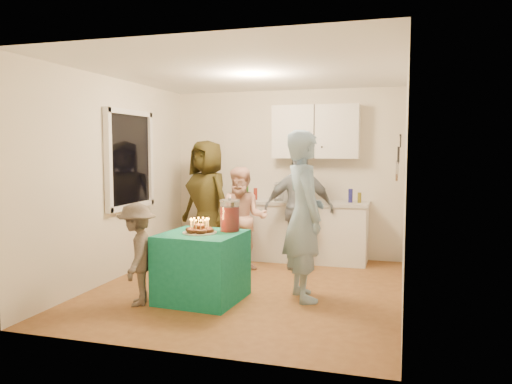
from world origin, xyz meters
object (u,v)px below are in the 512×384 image
(microwave, at_px, (292,192))
(woman_back_right, at_px, (299,209))
(counter, at_px, (294,232))
(punch_jar, at_px, (230,216))
(woman_back_center, at_px, (243,219))
(man_birthday, at_px, (304,215))
(woman_back_left, at_px, (207,201))
(party_table, at_px, (202,267))
(child_near_left, at_px, (137,254))

(microwave, relative_size, woman_back_right, 0.29)
(counter, height_order, punch_jar, punch_jar)
(counter, relative_size, woman_back_center, 1.52)
(man_birthday, distance_m, woman_back_center, 1.57)
(woman_back_left, bearing_deg, microwave, 46.31)
(party_table, bearing_deg, punch_jar, 39.20)
(counter, relative_size, woman_back_right, 1.31)
(punch_jar, relative_size, woman_back_center, 0.24)
(woman_back_center, bearing_deg, party_table, -99.95)
(man_birthday, xyz_separation_m, woman_back_center, (-1.08, 1.11, -0.23))
(party_table, bearing_deg, microwave, 77.05)
(man_birthday, height_order, woman_back_right, man_birthday)
(party_table, height_order, woman_back_left, woman_back_left)
(counter, xyz_separation_m, woman_back_right, (0.17, -0.47, 0.41))
(woman_back_left, relative_size, woman_back_right, 1.08)
(counter, relative_size, party_table, 2.59)
(punch_jar, bearing_deg, woman_back_right, 73.57)
(woman_back_center, bearing_deg, microwave, 47.19)
(microwave, bearing_deg, punch_jar, -103.95)
(woman_back_center, bearing_deg, child_near_left, -118.46)
(party_table, bearing_deg, woman_back_right, 68.03)
(party_table, xyz_separation_m, woman_back_left, (-0.70, 1.89, 0.53))
(counter, relative_size, man_birthday, 1.16)
(woman_back_left, relative_size, child_near_left, 1.63)
(counter, xyz_separation_m, man_birthday, (0.53, -1.91, 0.52))
(party_table, height_order, woman_back_center, woman_back_center)
(man_birthday, bearing_deg, party_table, 80.80)
(party_table, relative_size, child_near_left, 0.76)
(party_table, xyz_separation_m, man_birthday, (1.08, 0.37, 0.57))
(microwave, bearing_deg, woman_back_center, -129.69)
(man_birthday, bearing_deg, woman_back_right, -14.19)
(counter, height_order, child_near_left, child_near_left)
(counter, xyz_separation_m, microwave, (-0.03, 0.00, 0.62))
(woman_back_left, xyz_separation_m, woman_back_center, (0.70, -0.41, -0.19))
(woman_back_right, bearing_deg, child_near_left, -137.81)
(child_near_left, bearing_deg, microwave, 134.71)
(counter, distance_m, party_table, 2.35)
(woman_back_center, xyz_separation_m, woman_back_right, (0.73, 0.33, 0.12))
(party_table, relative_size, woman_back_right, 0.51)
(microwave, height_order, man_birthday, man_birthday)
(counter, bearing_deg, woman_back_center, -124.76)
(party_table, relative_size, woman_back_left, 0.47)
(man_birthday, bearing_deg, child_near_left, 84.96)
(woman_back_left, bearing_deg, woman_back_center, -1.49)
(woman_back_center, bearing_deg, woman_back_left, 140.15)
(party_table, relative_size, man_birthday, 0.45)
(woman_back_left, distance_m, child_near_left, 2.26)
(punch_jar, relative_size, woman_back_left, 0.19)
(party_table, xyz_separation_m, child_near_left, (-0.61, -0.35, 0.18))
(man_birthday, bearing_deg, counter, -12.53)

